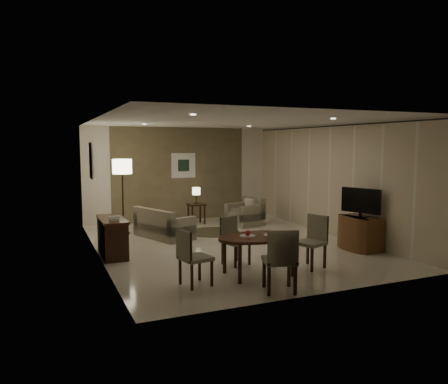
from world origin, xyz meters
name	(u,v)px	position (x,y,z in m)	size (l,w,h in m)	color
room_shell	(221,182)	(0.00, 0.40, 1.35)	(5.50, 7.00, 2.70)	beige
taupe_accent	(180,174)	(0.00, 3.48, 1.35)	(3.96, 0.03, 2.70)	#706445
curtain_wall	(329,181)	(2.68, 0.00, 1.32)	(0.08, 6.70, 2.58)	beige
curtain_rod	(331,126)	(2.68, 0.00, 2.64)	(0.03, 0.03, 6.80)	black
art_back_frame	(183,165)	(0.10, 3.46, 1.60)	(0.72, 0.03, 0.72)	silver
art_back_canvas	(184,165)	(0.10, 3.44, 1.60)	(0.34, 0.01, 0.34)	#192E21
art_left_frame	(91,161)	(-2.72, 1.20, 1.85)	(0.03, 0.60, 0.80)	silver
art_left_canvas	(92,161)	(-2.71, 1.20, 1.85)	(0.01, 0.46, 0.64)	gray
downlight_nl	(193,115)	(-1.40, -1.80, 2.69)	(0.10, 0.10, 0.01)	white
downlight_nr	(333,119)	(1.40, -1.80, 2.69)	(0.10, 0.10, 0.01)	white
downlight_fl	(144,124)	(-1.40, 1.80, 2.69)	(0.10, 0.10, 0.01)	white
downlight_fr	(249,126)	(1.40, 1.80, 2.69)	(0.10, 0.10, 0.01)	white
console_desk	(112,237)	(-2.49, 0.00, 0.38)	(0.48, 1.20, 0.75)	#4F2A19
telephone	(114,218)	(-2.49, -0.30, 0.80)	(0.20, 0.14, 0.09)	white
tv_cabinet	(360,233)	(2.40, -1.50, 0.35)	(0.48, 0.90, 0.70)	brown
flat_tv	(361,201)	(2.38, -1.50, 1.02)	(0.06, 0.88, 0.60)	black
dining_table	(258,256)	(-0.42, -2.28, 0.33)	(1.42, 0.89, 0.67)	#4F2A19
chair_near	(279,260)	(-0.52, -3.14, 0.49)	(0.47, 0.47, 0.97)	gray
chair_far	(236,241)	(-0.50, -1.54, 0.44)	(0.42, 0.42, 0.87)	gray
chair_left	(196,257)	(-1.58, -2.39, 0.45)	(0.44, 0.44, 0.90)	gray
chair_right	(310,242)	(0.62, -2.26, 0.47)	(0.45, 0.45, 0.94)	gray
plate_a	(248,236)	(-0.60, -2.23, 0.68)	(0.26, 0.26, 0.02)	white
plate_b	(271,235)	(-0.20, -2.33, 0.68)	(0.26, 0.26, 0.02)	white
fruit_apple	(248,233)	(-0.60, -2.23, 0.73)	(0.09, 0.09, 0.09)	#AC1813
napkin	(271,234)	(-0.20, -2.33, 0.70)	(0.12, 0.08, 0.03)	white
round_rug	(214,232)	(0.22, 1.39, 0.01)	(1.32, 1.32, 0.01)	#453D27
sofa	(164,223)	(-1.09, 1.29, 0.35)	(0.75, 1.50, 0.71)	gray
armchair	(245,212)	(1.37, 1.97, 0.37)	(0.84, 0.79, 0.74)	gray
side_table	(196,214)	(0.22, 2.69, 0.28)	(0.45, 0.45, 0.57)	black
table_lamp	(196,195)	(0.22, 2.69, 0.82)	(0.22, 0.22, 0.50)	#FFEAC1
floor_lamp	(123,197)	(-1.90, 2.10, 0.92)	(0.47, 0.47, 1.85)	#FFE5B7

